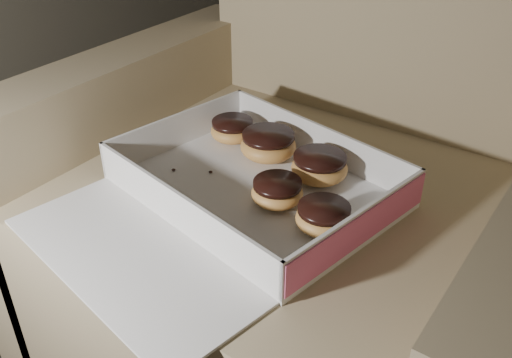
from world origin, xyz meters
The scene contains 10 objects.
armchair centered at (-0.58, 0.22, 0.32)m, with size 0.97×0.82×1.02m.
bakery_box centered at (-0.62, 0.04, 0.47)m, with size 0.53×0.59×0.07m.
donut_a centered at (-0.46, 0.05, 0.49)m, with size 0.09×0.09×0.04m.
donut_b centered at (-0.75, 0.21, 0.49)m, with size 0.09×0.09×0.04m.
donut_c centered at (-0.65, 0.19, 0.49)m, with size 0.10×0.10×0.05m.
donut_d centered at (-0.56, 0.07, 0.49)m, with size 0.09×0.09×0.04m.
donut_e centered at (-0.54, 0.18, 0.49)m, with size 0.10×0.10×0.05m.
crumb_a centered at (-0.71, 0.08, 0.46)m, with size 0.01×0.01×0.00m, color black.
crumb_b centered at (-0.50, -0.05, 0.46)m, with size 0.01×0.01×0.00m, color black.
crumb_c centered at (-0.77, 0.05, 0.46)m, with size 0.01×0.01×0.00m, color black.
Camera 1 is at (-0.14, -0.59, 1.00)m, focal length 40.00 mm.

